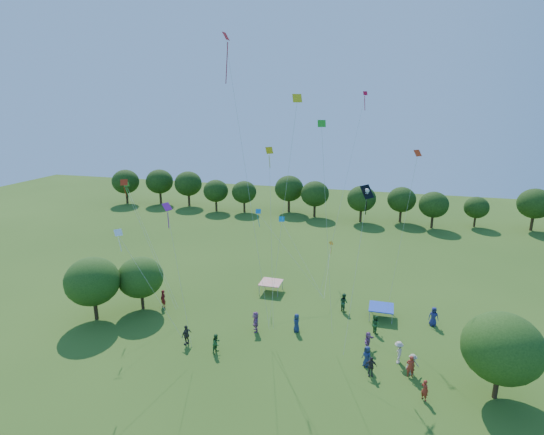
{
  "coord_description": "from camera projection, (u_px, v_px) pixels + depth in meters",
  "views": [
    {
      "loc": [
        8.23,
        -15.65,
        19.44
      ],
      "look_at": [
        0.0,
        14.0,
        11.0
      ],
      "focal_mm": 28.0,
      "sensor_mm": 36.0,
      "label": 1
    }
  ],
  "objects": [
    {
      "name": "crowd_person_7",
      "position": [
        163.0,
        299.0,
        41.26
      ],
      "size": [
        0.78,
        0.66,
        1.76
      ],
      "primitive_type": "imported",
      "rotation": [
        0.0,
        0.0,
        5.84
      ],
      "color": "maroon",
      "rests_on": "ground"
    },
    {
      "name": "crowd_person_14",
      "position": [
        376.0,
        324.0,
        36.72
      ],
      "size": [
        0.79,
        0.91,
        1.62
      ],
      "primitive_type": "imported",
      "rotation": [
        0.0,
        0.0,
        2.12
      ],
      "color": "#265A2A",
      "rests_on": "ground"
    },
    {
      "name": "small_kite_9",
      "position": [
        270.0,
        184.0,
        34.69
      ],
      "size": [
        1.58,
        3.55,
        14.55
      ],
      "color": "yellow"
    },
    {
      "name": "small_kite_1",
      "position": [
        411.0,
        186.0,
        34.83
      ],
      "size": [
        1.79,
        0.98,
        14.37
      ],
      "color": "#FF380D"
    },
    {
      "name": "crowd_person_10",
      "position": [
        187.0,
        335.0,
        34.9
      ],
      "size": [
        0.8,
        1.12,
        1.73
      ],
      "primitive_type": "imported",
      "rotation": [
        0.0,
        0.0,
        4.33
      ],
      "color": "#3E3932",
      "rests_on": "ground"
    },
    {
      "name": "crowd_person_12",
      "position": [
        433.0,
        316.0,
        37.85
      ],
      "size": [
        0.92,
        0.56,
        1.78
      ],
      "primitive_type": "imported",
      "rotation": [
        0.0,
        0.0,
        6.39
      ],
      "color": "navy",
      "rests_on": "ground"
    },
    {
      "name": "small_kite_2",
      "position": [
        291.0,
        152.0,
        30.87
      ],
      "size": [
        2.5,
        0.58,
        18.65
      ],
      "color": "yellow"
    },
    {
      "name": "small_kite_5",
      "position": [
        171.0,
        228.0,
        30.84
      ],
      "size": [
        1.97,
        1.0,
        11.07
      ],
      "color": "purple"
    },
    {
      "name": "crowd_person_3",
      "position": [
        398.0,
        352.0,
        32.42
      ],
      "size": [
        0.56,
        1.19,
        1.81
      ],
      "primitive_type": "imported",
      "rotation": [
        0.0,
        0.0,
        4.74
      ],
      "color": "beige",
      "rests_on": "ground"
    },
    {
      "name": "near_tree_north",
      "position": [
        140.0,
        277.0,
        40.32
      ],
      "size": [
        4.31,
        4.31,
        5.23
      ],
      "color": "#422B19",
      "rests_on": "ground"
    },
    {
      "name": "crowd_person_8",
      "position": [
        344.0,
        302.0,
        40.53
      ],
      "size": [
        0.95,
        0.98,
        1.8
      ],
      "primitive_type": "imported",
      "rotation": [
        0.0,
        0.0,
        2.31
      ],
      "color": "#204C2C",
      "rests_on": "ground"
    },
    {
      "name": "treeline",
      "position": [
        327.0,
        194.0,
        72.67
      ],
      "size": [
        88.01,
        8.77,
        6.77
      ],
      "color": "#422B19",
      "rests_on": "ground"
    },
    {
      "name": "crowd_person_2",
      "position": [
        216.0,
        343.0,
        33.82
      ],
      "size": [
        0.64,
        0.88,
        1.61
      ],
      "primitive_type": "imported",
      "rotation": [
        0.0,
        0.0,
        1.28
      ],
      "color": "#2B5F28",
      "rests_on": "ground"
    },
    {
      "name": "crowd_person_0",
      "position": [
        367.0,
        356.0,
        32.01
      ],
      "size": [
        0.91,
        0.88,
        1.67
      ],
      "primitive_type": "imported",
      "rotation": [
        0.0,
        0.0,
        5.55
      ],
      "color": "navy",
      "rests_on": "ground"
    },
    {
      "name": "crowd_person_1",
      "position": [
        411.0,
        366.0,
        30.81
      ],
      "size": [
        0.64,
        0.42,
        1.69
      ],
      "primitive_type": "imported",
      "rotation": [
        0.0,
        0.0,
        3.17
      ],
      "color": "#9F2A1C",
      "rests_on": "ground"
    },
    {
      "name": "tent_red_stripe",
      "position": [
        271.0,
        283.0,
        44.58
      ],
      "size": [
        2.2,
        2.2,
        1.1
      ],
      "color": "#F3401C",
      "rests_on": "ground"
    },
    {
      "name": "small_kite_0",
      "position": [
        132.0,
        203.0,
        38.18
      ],
      "size": [
        5.66,
        1.87,
        11.36
      ],
      "color": "red"
    },
    {
      "name": "small_kite_7",
      "position": [
        288.0,
        231.0,
        43.27
      ],
      "size": [
        5.62,
        4.48,
        6.64
      ],
      "color": "#0D8BC6"
    },
    {
      "name": "small_kite_11",
      "position": [
        324.0,
        177.0,
        30.97
      ],
      "size": [
        1.65,
        0.55,
        16.88
      ],
      "color": "#239D1C"
    },
    {
      "name": "small_kite_4",
      "position": [
        268.0,
        226.0,
        42.75
      ],
      "size": [
        7.58,
        2.9,
        7.56
      ],
      "color": "#126FB7"
    },
    {
      "name": "near_tree_west",
      "position": [
        92.0,
        281.0,
        38.21
      ],
      "size": [
        4.85,
        4.85,
        5.96
      ],
      "color": "#422B19",
      "rests_on": "ground"
    },
    {
      "name": "crowd_person_9",
      "position": [
        412.0,
        364.0,
        31.06
      ],
      "size": [
        1.17,
        0.96,
        1.65
      ],
      "primitive_type": "imported",
      "rotation": [
        0.0,
        0.0,
        0.53
      ],
      "color": "#ACA489",
      "rests_on": "ground"
    },
    {
      "name": "tent_blue",
      "position": [
        381.0,
        307.0,
        39.22
      ],
      "size": [
        2.2,
        2.2,
        1.1
      ],
      "color": "#1D3FBD",
      "rests_on": "ground"
    },
    {
      "name": "crowd_person_11",
      "position": [
        368.0,
        341.0,
        34.23
      ],
      "size": [
        1.03,
        1.53,
        1.54
      ],
      "primitive_type": "imported",
      "rotation": [
        0.0,
        0.0,
        1.17
      ],
      "color": "#8D5288",
      "rests_on": "ground"
    },
    {
      "name": "crowd_person_6",
      "position": [
        297.0,
        323.0,
        36.9
      ],
      "size": [
        0.73,
        0.93,
        1.66
      ],
      "primitive_type": "imported",
      "rotation": [
        0.0,
        0.0,
        5.12
      ],
      "color": "navy",
      "rests_on": "ground"
    },
    {
      "name": "small_kite_6",
      "position": [
        129.0,
        252.0,
        31.14
      ],
      "size": [
        4.95,
        1.02,
        9.16
      ],
      "color": "white"
    },
    {
      "name": "small_kite_8",
      "position": [
        353.0,
        151.0,
        41.46
      ],
      "size": [
        3.03,
        7.41,
        19.11
      ],
      "color": "red"
    },
    {
      "name": "near_tree_east",
      "position": [
        502.0,
        348.0,
        27.81
      ],
      "size": [
        5.15,
        5.15,
        6.14
      ],
      "color": "#422B19",
      "rests_on": "ground"
    },
    {
      "name": "small_kite_10",
      "position": [
        330.0,
        253.0,
        45.47
      ],
      "size": [
        0.67,
        7.44,
        3.3
      ],
      "color": "orange"
    },
    {
      "name": "red_high_kite",
      "position": [
        235.0,
        102.0,
        32.29
      ],
      "size": [
        4.09,
        2.1,
        23.12
      ],
      "color": "red"
    },
    {
      "name": "crowd_person_4",
      "position": [
        371.0,
        366.0,
        30.92
      ],
      "size": [
        0.96,
        0.56,
        1.55
      ],
      "primitive_type": "imported",
      "rotation": [
        0.0,
        0.0,
        0.17
      ],
      "color": "#3B322F",
      "rests_on": "ground"
    },
    {
      "name": "crowd_person_5",
      "position": [
        256.0,
        321.0,
        36.93
      ],
      "size": [
        1.14,
        1.82,
        1.84
      ],
      "primitive_type": "imported",
      "rotation": [
        0.0,
        0.0,
        5.05
      ],
      "color": "#A96294",
      "rests_on": "ground"
    },
    {
      "name": "pirate_kite",
      "position": [
        367.0,
        195.0,
        33.25
      ],
      "size": [
        1.34,
        6.22,
        11.77
      ],
      "color": "black"
    },
    {
      "name": "small_kite_3",
      "position": [
        137.0,
        211.0,
        39.94
      ],
      "size": [
        6.64,
        3.41,
        10.72
      ],
      "color": "#318918"
    },
    {
      "name": "crowd_person_13",
      "position": [
        425.0,
        390.0,
        28.41
      ],
      "size": [
        0.66,
        0.66,
        1.53
      ],
      "primitive_type": "imported",
      "rotation": [
        0.0,
        0.0,
        2.37
      ],
      "color": "maroon",
      "rests_on": "ground"
    }
  ]
}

